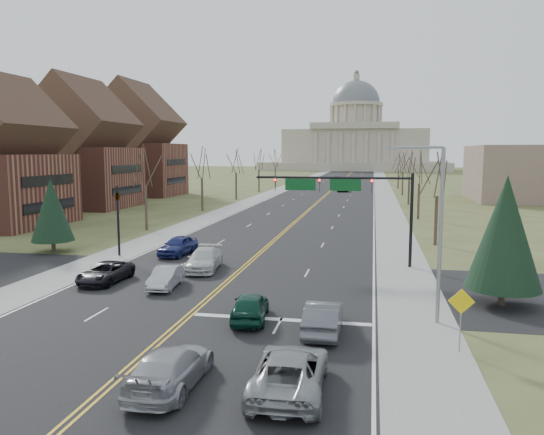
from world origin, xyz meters
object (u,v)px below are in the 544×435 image
at_px(signal_left, 118,212).
at_px(car_sb_outer_second, 178,246).
at_px(car_nb_inner_lead, 250,306).
at_px(car_nb_inner_second, 170,367).
at_px(signal_mast, 345,191).
at_px(car_far_nb, 343,189).
at_px(street_light, 435,223).
at_px(car_sb_inner_second, 204,260).
at_px(car_nb_outer_second, 290,371).
at_px(car_sb_outer_lead, 105,272).
at_px(warn_sign, 461,308).
at_px(car_nb_outer_lead, 323,317).
at_px(car_far_sb, 337,178).
at_px(car_sb_inner_lead, 166,277).

relative_size(signal_left, car_sb_outer_second, 1.25).
xyz_separation_m(car_nb_inner_lead, car_nb_inner_second, (-1.11, -8.30, 0.02)).
xyz_separation_m(signal_mast, car_far_nb, (-4.44, 78.18, -5.07)).
height_order(street_light, car_sb_inner_second, street_light).
distance_m(car_nb_inner_second, car_sb_inner_second, 20.00).
xyz_separation_m(car_nb_outer_second, car_nb_inner_second, (-4.43, -0.48, -0.02)).
bearing_deg(car_nb_outer_second, car_sb_outer_lead, -45.01).
relative_size(warn_sign, car_sb_inner_second, 0.53).
bearing_deg(car_sb_outer_second, car_nb_outer_lead, -45.20).
bearing_deg(car_nb_inner_second, car_far_sb, -88.55).
xyz_separation_m(signal_mast, car_sb_outer_lead, (-15.50, -8.80, -5.08)).
bearing_deg(warn_sign, signal_mast, 109.07).
relative_size(car_nb_outer_lead, car_sb_outer_lead, 0.98).
bearing_deg(signal_left, car_nb_inner_lead, -45.01).
relative_size(street_light, car_far_sb, 1.96).
bearing_deg(street_light, signal_mast, 111.41).
height_order(warn_sign, car_nb_outer_lead, warn_sign).
relative_size(street_light, car_sb_outer_lead, 1.87).
distance_m(signal_mast, car_nb_inner_lead, 16.26).
bearing_deg(car_sb_outer_second, street_light, -31.36).
distance_m(warn_sign, car_nb_outer_second, 8.63).
bearing_deg(car_nb_inner_second, warn_sign, -152.99).
xyz_separation_m(signal_left, warn_sign, (25.00, -17.52, -1.70)).
bearing_deg(warn_sign, car_nb_inner_lead, 165.64).
height_order(warn_sign, car_sb_inner_second, warn_sign).
distance_m(warn_sign, car_sb_inner_second, 21.21).
relative_size(car_sb_inner_lead, car_sb_outer_second, 0.86).
distance_m(car_nb_inner_lead, car_nb_inner_second, 8.37).
xyz_separation_m(street_light, warn_sign, (0.76, -4.02, -3.21)).
bearing_deg(car_nb_outer_second, signal_left, -52.98).
height_order(car_sb_outer_lead, car_sb_outer_second, car_sb_outer_second).
relative_size(signal_left, car_nb_outer_lead, 1.26).
xyz_separation_m(signal_mast, car_nb_inner_lead, (-4.02, -14.94, -5.00)).
bearing_deg(car_nb_inner_lead, car_far_nb, -96.35).
bearing_deg(street_light, warn_sign, -79.25).
relative_size(car_nb_inner_lead, car_sb_inner_lead, 1.05).
distance_m(car_nb_outer_second, car_sb_inner_lead, 16.85).
height_order(car_nb_outer_lead, car_nb_outer_second, car_nb_outer_lead).
xyz_separation_m(signal_mast, car_sb_outer_second, (-14.13, 1.22, -4.93)).
bearing_deg(car_sb_inner_lead, signal_mast, 35.68).
xyz_separation_m(warn_sign, car_sb_outer_second, (-20.19, 18.74, -1.18)).
bearing_deg(car_far_sb, car_nb_inner_second, -90.86).
height_order(signal_mast, car_far_nb, signal_mast).
bearing_deg(signal_left, car_sb_outer_second, 14.25).
height_order(car_sb_inner_second, car_far_sb, car_far_sb).
bearing_deg(car_far_sb, car_nb_inner_lead, -90.32).
relative_size(car_sb_outer_second, car_far_nb, 0.99).
xyz_separation_m(signal_left, car_nb_outer_lead, (18.87, -16.14, -2.92)).
distance_m(car_nb_outer_lead, car_sb_outer_second, 22.34).
xyz_separation_m(car_nb_outer_second, car_sb_inner_lead, (-10.24, 13.38, -0.10)).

